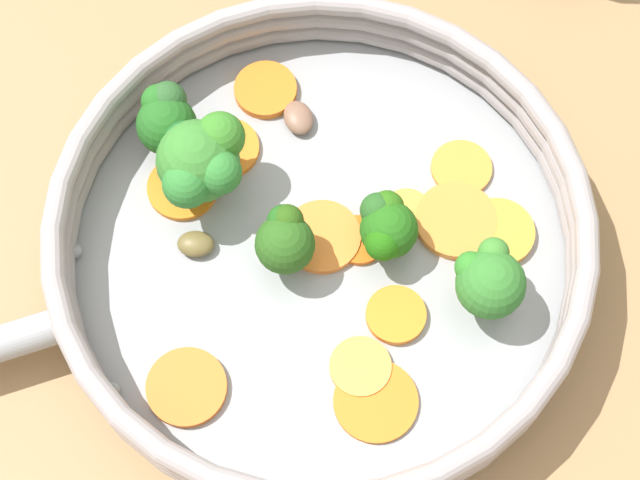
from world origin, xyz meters
TOP-DOWN VIEW (x-y plane):
  - ground_plane at (0.00, 0.00)m, footprint 4.00×4.00m
  - skillet at (0.00, 0.00)m, footprint 0.29×0.29m
  - skillet_rim_wall at (0.00, 0.00)m, footprint 0.31×0.31m
  - skillet_rivet_left at (0.03, -0.14)m, footprint 0.01×0.01m
  - skillet_rivet_right at (0.10, -0.10)m, footprint 0.01×0.01m
  - carrot_slice_0 at (-0.01, 0.02)m, footprint 0.03×0.03m
  - carrot_slice_1 at (-0.00, 0.10)m, footprint 0.04×0.04m
  - carrot_slice_2 at (-0.03, 0.05)m, footprint 0.04×0.04m
  - carrot_slice_3 at (0.08, 0.05)m, footprint 0.07×0.07m
  - carrot_slice_4 at (-0.03, 0.10)m, footprint 0.05×0.05m
  - carrot_slice_5 at (-0.07, 0.07)m, footprint 0.04×0.04m
  - carrot_slice_6 at (0.09, -0.06)m, footprint 0.06×0.06m
  - carrot_slice_7 at (0.07, 0.03)m, footprint 0.03×0.03m
  - carrot_slice_8 at (-0.10, -0.05)m, footprint 0.04×0.04m
  - carrot_slice_9 at (-0.01, -0.00)m, footprint 0.05×0.05m
  - carrot_slice_10 at (-0.03, 0.07)m, footprint 0.06×0.06m
  - carrot_slice_11 at (-0.02, -0.09)m, footprint 0.05×0.05m
  - carrot_slice_12 at (-0.05, -0.07)m, footprint 0.05×0.05m
  - carrot_slice_13 at (0.03, 0.05)m, footprint 0.05×0.05m
  - broccoli_floret_0 at (-0.01, 0.04)m, footprint 0.04×0.03m
  - broccoli_floret_1 at (-0.03, -0.07)m, footprint 0.06×0.05m
  - broccoli_floret_2 at (0.01, 0.10)m, footprint 0.04×0.04m
  - broccoli_floret_3 at (0.01, -0.02)m, footprint 0.04×0.03m
  - broccoli_floret_4 at (-0.05, -0.10)m, footprint 0.04×0.04m
  - mushroom_piece_0 at (-0.08, -0.03)m, footprint 0.03×0.03m
  - mushroom_piece_1 at (0.01, -0.07)m, footprint 0.02×0.02m

SIDE VIEW (x-z plane):
  - ground_plane at x=0.00m, z-range 0.00..0.00m
  - skillet at x=0.00m, z-range 0.00..0.02m
  - carrot_slice_3 at x=0.08m, z-range 0.02..0.02m
  - carrot_slice_5 at x=-0.07m, z-range 0.02..0.02m
  - carrot_slice_0 at x=-0.01m, z-range 0.02..0.02m
  - carrot_slice_11 at x=-0.02m, z-range 0.02..0.02m
  - carrot_slice_12 at x=-0.05m, z-range 0.02..0.02m
  - carrot_slice_7 at x=0.07m, z-range 0.02..0.02m
  - carrot_slice_1 at x=0.00m, z-range 0.02..0.02m
  - carrot_slice_2 at x=-0.03m, z-range 0.02..0.02m
  - carrot_slice_9 at x=-0.01m, z-range 0.02..0.02m
  - carrot_slice_6 at x=0.09m, z-range 0.02..0.02m
  - carrot_slice_13 at x=0.03m, z-range 0.02..0.02m
  - carrot_slice_8 at x=-0.10m, z-range 0.02..0.02m
  - carrot_slice_4 at x=-0.03m, z-range 0.02..0.02m
  - carrot_slice_10 at x=-0.03m, z-range 0.02..0.02m
  - skillet_rivet_left at x=0.03m, z-range 0.02..0.03m
  - skillet_rivet_right at x=0.10m, z-range 0.02..0.03m
  - mushroom_piece_0 at x=-0.08m, z-range 0.02..0.03m
  - mushroom_piece_1 at x=0.01m, z-range 0.02..0.03m
  - skillet_rim_wall at x=0.00m, z-range 0.02..0.06m
  - broccoli_floret_0 at x=-0.01m, z-range 0.02..0.06m
  - broccoli_floret_3 at x=0.01m, z-range 0.02..0.07m
  - broccoli_floret_4 at x=-0.05m, z-range 0.02..0.07m
  - broccoli_floret_2 at x=0.01m, z-range 0.02..0.07m
  - broccoli_floret_1 at x=-0.03m, z-range 0.02..0.08m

